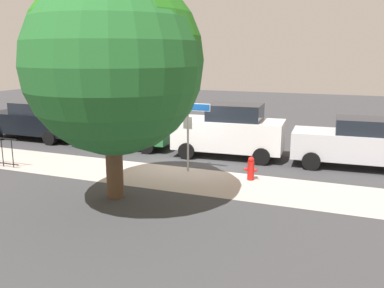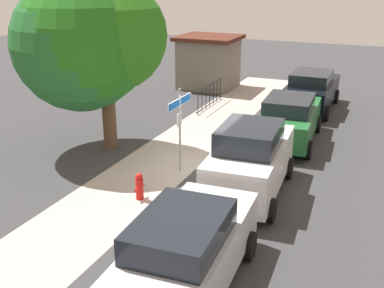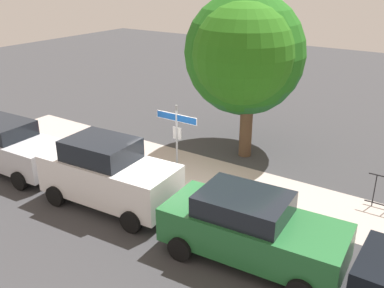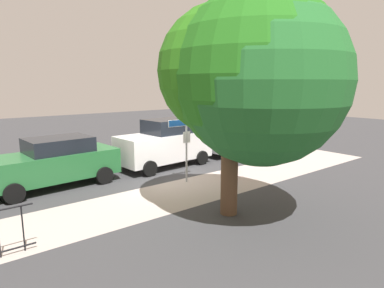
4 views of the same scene
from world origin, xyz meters
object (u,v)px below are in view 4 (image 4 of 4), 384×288
shade_tree (253,76)px  car_silver (238,135)px  car_white (165,143)px  car_green (54,162)px  street_sign (186,134)px  fire_hydrant (233,164)px

shade_tree → car_silver: (-6.08, -6.22, -2.93)m
car_white → car_green: bearing=-4.1°
street_sign → shade_tree: (0.52, 3.56, 2.00)m
street_sign → shade_tree: bearing=81.6°
street_sign → car_white: size_ratio=0.61×
car_green → fire_hydrant: (-6.32, 2.74, -0.51)m
street_sign → fire_hydrant: size_ratio=3.45×
shade_tree → car_white: bearing=-101.9°
shade_tree → car_white: 6.80m
car_green → fire_hydrant: car_green is taller
car_white → fire_hydrant: size_ratio=5.60×
shade_tree → street_sign: bearing=-98.4°
fire_hydrant → car_green: bearing=-23.4°
street_sign → car_silver: 6.23m
car_silver → car_white: bearing=-0.9°
car_silver → car_green: (9.60, 0.13, -0.02)m
car_silver → fire_hydrant: (3.28, 2.87, -0.53)m
street_sign → car_silver: street_sign is taller
shade_tree → car_green: (3.52, -6.09, -2.95)m
shade_tree → car_silver: 9.18m
street_sign → car_silver: bearing=-154.4°
car_silver → car_white: car_white is taller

